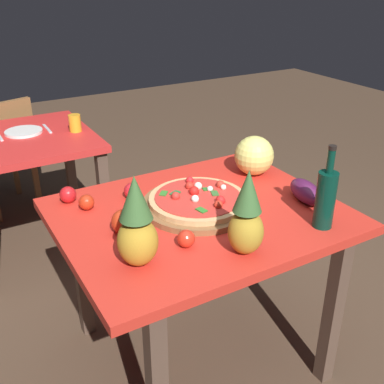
{
  "coord_description": "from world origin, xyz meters",
  "views": [
    {
      "loc": [
        -0.87,
        -1.44,
        1.68
      ],
      "look_at": [
        0.01,
        0.09,
        0.82
      ],
      "focal_mm": 43.59,
      "sensor_mm": 36.0,
      "label": 1
    }
  ],
  "objects_px": {
    "dining_chair": "(3,150)",
    "bell_pepper": "(123,222)",
    "pineapple_left": "(137,226)",
    "knife_utensil": "(47,129)",
    "background_table": "(25,157)",
    "dinner_plate": "(24,132)",
    "tomato_by_bottle": "(132,191)",
    "display_table": "(200,232)",
    "tomato_at_corner": "(87,202)",
    "eggplant": "(306,192)",
    "wine_bottle": "(326,198)",
    "pizza_board": "(198,205)",
    "pineapple_right": "(247,217)",
    "pizza": "(198,198)",
    "tomato_near_board": "(186,239)",
    "melon": "(254,156)",
    "drinking_glass_juice": "(75,123)",
    "tomato_beside_pepper": "(68,195)"
  },
  "relations": [
    {
      "from": "pizza_board",
      "to": "pizza",
      "type": "xyz_separation_m",
      "value": [
        0.0,
        0.0,
        0.03
      ]
    },
    {
      "from": "eggplant",
      "to": "tomato_by_bottle",
      "type": "xyz_separation_m",
      "value": [
        -0.63,
        0.4,
        -0.01
      ]
    },
    {
      "from": "dining_chair",
      "to": "bell_pepper",
      "type": "distance_m",
      "value": 1.98
    },
    {
      "from": "display_table",
      "to": "pizza_board",
      "type": "bearing_deg",
      "value": 69.78
    },
    {
      "from": "tomato_by_bottle",
      "to": "drinking_glass_juice",
      "type": "height_order",
      "value": "drinking_glass_juice"
    },
    {
      "from": "dining_chair",
      "to": "tomato_beside_pepper",
      "type": "distance_m",
      "value": 1.63
    },
    {
      "from": "pizza",
      "to": "dinner_plate",
      "type": "xyz_separation_m",
      "value": [
        -0.42,
        1.35,
        -0.03
      ]
    },
    {
      "from": "bell_pepper",
      "to": "display_table",
      "type": "bearing_deg",
      "value": -1.21
    },
    {
      "from": "eggplant",
      "to": "melon",
      "type": "bearing_deg",
      "value": 92.61
    },
    {
      "from": "wine_bottle",
      "to": "tomato_by_bottle",
      "type": "relative_size",
      "value": 4.82
    },
    {
      "from": "pizza_board",
      "to": "tomato_at_corner",
      "type": "height_order",
      "value": "tomato_at_corner"
    },
    {
      "from": "pizza_board",
      "to": "dining_chair",
      "type": "bearing_deg",
      "value": 104.16
    },
    {
      "from": "background_table",
      "to": "dining_chair",
      "type": "relative_size",
      "value": 0.96
    },
    {
      "from": "pineapple_left",
      "to": "knife_utensil",
      "type": "distance_m",
      "value": 1.6
    },
    {
      "from": "dining_chair",
      "to": "tomato_by_bottle",
      "type": "relative_size",
      "value": 12.38
    },
    {
      "from": "pineapple_left",
      "to": "tomato_near_board",
      "type": "distance_m",
      "value": 0.22
    },
    {
      "from": "eggplant",
      "to": "dinner_plate",
      "type": "xyz_separation_m",
      "value": [
        -0.84,
        1.53,
        -0.04
      ]
    },
    {
      "from": "background_table",
      "to": "melon",
      "type": "relative_size",
      "value": 4.34
    },
    {
      "from": "pineapple_right",
      "to": "display_table",
      "type": "bearing_deg",
      "value": 87.17
    },
    {
      "from": "pineapple_left",
      "to": "melon",
      "type": "relative_size",
      "value": 1.73
    },
    {
      "from": "tomato_near_board",
      "to": "dinner_plate",
      "type": "height_order",
      "value": "tomato_near_board"
    },
    {
      "from": "display_table",
      "to": "tomato_near_board",
      "type": "relative_size",
      "value": 17.36
    },
    {
      "from": "display_table",
      "to": "tomato_at_corner",
      "type": "relative_size",
      "value": 17.54
    },
    {
      "from": "pizza",
      "to": "tomato_beside_pepper",
      "type": "bearing_deg",
      "value": 145.29
    },
    {
      "from": "drinking_glass_juice",
      "to": "pizza_board",
      "type": "bearing_deg",
      "value": -83.57
    },
    {
      "from": "dining_chair",
      "to": "knife_utensil",
      "type": "relative_size",
      "value": 4.72
    },
    {
      "from": "background_table",
      "to": "wine_bottle",
      "type": "relative_size",
      "value": 2.47
    },
    {
      "from": "dining_chair",
      "to": "bell_pepper",
      "type": "bearing_deg",
      "value": 77.61
    },
    {
      "from": "tomato_by_bottle",
      "to": "dinner_plate",
      "type": "height_order",
      "value": "tomato_by_bottle"
    },
    {
      "from": "display_table",
      "to": "dining_chair",
      "type": "relative_size",
      "value": 1.33
    },
    {
      "from": "background_table",
      "to": "eggplant",
      "type": "distance_m",
      "value": 1.71
    },
    {
      "from": "pizza",
      "to": "bell_pepper",
      "type": "distance_m",
      "value": 0.35
    },
    {
      "from": "wine_bottle",
      "to": "eggplant",
      "type": "distance_m",
      "value": 0.23
    },
    {
      "from": "pizza",
      "to": "pineapple_right",
      "type": "bearing_deg",
      "value": -94.93
    },
    {
      "from": "melon",
      "to": "knife_utensil",
      "type": "height_order",
      "value": "melon"
    },
    {
      "from": "pineapple_right",
      "to": "tomato_by_bottle",
      "type": "xyz_separation_m",
      "value": [
        -0.17,
        0.59,
        -0.11
      ]
    },
    {
      "from": "tomato_by_bottle",
      "to": "wine_bottle",
      "type": "bearing_deg",
      "value": -47.66
    },
    {
      "from": "melon",
      "to": "drinking_glass_juice",
      "type": "relative_size",
      "value": 1.83
    },
    {
      "from": "background_table",
      "to": "dinner_plate",
      "type": "bearing_deg",
      "value": 66.95
    },
    {
      "from": "melon",
      "to": "eggplant",
      "type": "height_order",
      "value": "melon"
    },
    {
      "from": "dining_chair",
      "to": "pizza_board",
      "type": "bearing_deg",
      "value": 87.71
    },
    {
      "from": "pineapple_left",
      "to": "background_table",
      "type": "bearing_deg",
      "value": 92.51
    },
    {
      "from": "tomato_by_bottle",
      "to": "background_table",
      "type": "bearing_deg",
      "value": 102.98
    },
    {
      "from": "pizza",
      "to": "tomato_at_corner",
      "type": "relative_size",
      "value": 6.33
    },
    {
      "from": "background_table",
      "to": "dining_chair",
      "type": "height_order",
      "value": "dining_chair"
    },
    {
      "from": "dinner_plate",
      "to": "knife_utensil",
      "type": "xyz_separation_m",
      "value": [
        0.14,
        0.0,
        -0.0
      ]
    },
    {
      "from": "pizza_board",
      "to": "tomato_beside_pepper",
      "type": "height_order",
      "value": "tomato_beside_pepper"
    },
    {
      "from": "pineapple_right",
      "to": "melon",
      "type": "distance_m",
      "value": 0.69
    },
    {
      "from": "bell_pepper",
      "to": "tomato_beside_pepper",
      "type": "relative_size",
      "value": 1.35
    },
    {
      "from": "display_table",
      "to": "dinner_plate",
      "type": "relative_size",
      "value": 5.15
    }
  ]
}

